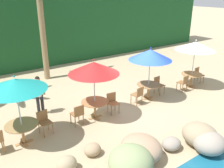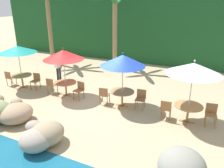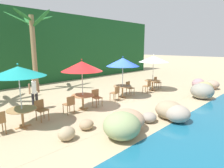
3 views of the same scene
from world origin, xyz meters
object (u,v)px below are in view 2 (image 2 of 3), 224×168
Objects in this scene: palm_tree_second at (115,17)px; waiter_in_white at (58,66)px; dining_table_red at (66,84)px; chair_teal_inland at (10,77)px; dining_table_white at (188,108)px; umbrella_teal at (18,49)px; chair_red_seaward at (80,89)px; chair_blue_inland at (104,94)px; chair_white_inland at (166,108)px; umbrella_blue at (123,60)px; umbrella_red at (63,55)px; chair_red_inland at (51,85)px; palm_tree_nearest at (48,12)px; dining_table_teal at (22,77)px; chair_white_seaward at (211,113)px; dining_table_blue at (122,94)px; chair_teal_seaward at (36,80)px; chair_blue_seaward at (141,98)px.

palm_tree_second is 5.18m from waiter_in_white.
dining_table_red is 0.20× the size of palm_tree_second.
chair_teal_inland reaches higher than dining_table_white.
umbrella_teal is 2.86× the size of chair_red_seaward.
chair_blue_inland is 0.16× the size of palm_tree_second.
umbrella_blue is at bearing 169.18° from chair_white_inland.
umbrella_red is at bearing -177.66° from umbrella_blue.
chair_red_inland is at bearing -171.46° from dining_table_red.
chair_red_seaward is 0.16× the size of palm_tree_nearest.
waiter_in_white is (1.23, 1.70, 0.37)m from dining_table_teal.
chair_white_seaward is at bearing 2.04° from chair_blue_inland.
umbrella_teal reaches higher than chair_white_seaward.
palm_tree_nearest is (-1.87, 4.88, 1.70)m from umbrella_teal.
palm_tree_nearest is at bearing 110.95° from dining_table_teal.
chair_blue_inland is 4.60m from chair_white_seaward.
chair_red_inland is 0.79× the size of dining_table_white.
dining_table_teal is 0.43× the size of umbrella_blue.
chair_red_seaward is 1.40m from chair_blue_inland.
chair_white_seaward is (4.60, 0.16, 0.00)m from chair_blue_inland.
chair_white_seaward reaches higher than dining_table_white.
dining_table_red is 1.00× the size of dining_table_blue.
waiter_in_white is at bearing -114.27° from palm_tree_second.
chair_red_inland and chair_blue_inland have the same top height.
chair_white_seaward is at bearing -39.88° from palm_tree_second.
umbrella_teal reaches higher than dining_table_white.
chair_teal_seaward reaches higher than dining_table_white.
chair_red_inland reaches higher than dining_table_blue.
palm_tree_second reaches higher than chair_teal_seaward.
dining_table_red is at bearing -44.85° from palm_tree_nearest.
umbrella_teal is 5.49m from palm_tree_nearest.
chair_red_seaward is at bearing -174.09° from chair_blue_seaward.
umbrella_teal is 2.86× the size of chair_blue_inland.
dining_table_red is 2.37m from waiter_in_white.
dining_table_red is at bearing -175.74° from chair_blue_seaward.
chair_teal_inland is 6.87m from dining_table_blue.
chair_teal_seaward is 2.11m from dining_table_red.
chair_red_inland is at bearing -0.78° from dining_table_teal.
chair_blue_seaward is (4.76, 0.42, 0.00)m from chair_red_inland.
chair_blue_inland reaches higher than dining_table_blue.
umbrella_blue is 2.31× the size of dining_table_white.
chair_blue_inland is (-0.83, -0.21, -0.10)m from dining_table_blue.
dining_table_blue is 1.26× the size of chair_white_inland.
chair_blue_inland is (-0.83, -0.21, -1.67)m from umbrella_blue.
chair_teal_seaward is at bearing -104.87° from waiter_in_white.
dining_table_white is (6.01, -0.11, 0.00)m from dining_table_red.
waiter_in_white is (-1.71, 1.60, -1.17)m from umbrella_red.
chair_red_seaward is 1.00× the size of chair_white_seaward.
palm_tree_second reaches higher than chair_blue_seaward.
chair_teal_seaward is 1.00× the size of chair_blue_seaward.
palm_tree_nearest is at bearing 149.44° from umbrella_blue.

